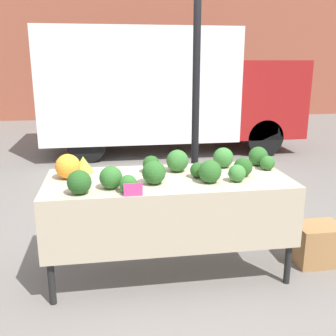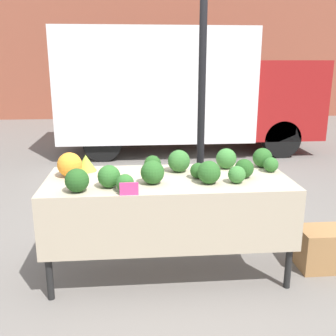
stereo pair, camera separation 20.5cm
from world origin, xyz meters
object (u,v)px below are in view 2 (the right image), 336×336
(parked_truck, at_px, (180,88))
(orange_cauliflower, at_px, (70,165))
(price_sign, at_px, (129,189))
(produce_crate, at_px, (322,248))

(parked_truck, bearing_deg, orange_cauliflower, -107.29)
(orange_cauliflower, distance_m, price_sign, 0.68)
(orange_cauliflower, bearing_deg, parked_truck, 72.71)
(produce_crate, bearing_deg, orange_cauliflower, 175.28)
(orange_cauliflower, relative_size, produce_crate, 0.50)
(orange_cauliflower, distance_m, produce_crate, 2.20)
(orange_cauliflower, xyz_separation_m, price_sign, (0.47, -0.49, -0.05))
(orange_cauliflower, height_order, produce_crate, orange_cauliflower)
(price_sign, bearing_deg, orange_cauliflower, 133.71)
(orange_cauliflower, xyz_separation_m, produce_crate, (2.07, -0.17, -0.73))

